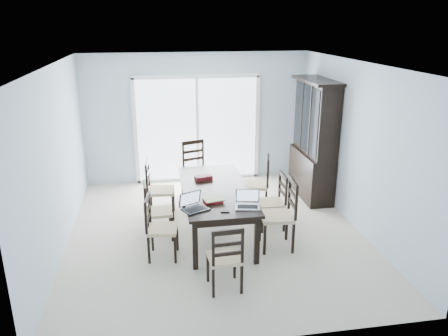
# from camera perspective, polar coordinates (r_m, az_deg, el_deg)

# --- Properties ---
(floor) EXTENTS (5.00, 5.00, 0.00)m
(floor) POSITION_cam_1_polar(r_m,az_deg,el_deg) (6.97, -1.11, -8.41)
(floor) COLOR beige
(floor) RESTS_ON ground
(ceiling) EXTENTS (5.00, 5.00, 0.00)m
(ceiling) POSITION_cam_1_polar(r_m,az_deg,el_deg) (6.22, -1.26, 13.40)
(ceiling) COLOR white
(ceiling) RESTS_ON back_wall
(back_wall) EXTENTS (4.50, 0.02, 2.60)m
(back_wall) POSITION_cam_1_polar(r_m,az_deg,el_deg) (8.88, -3.54, 6.50)
(back_wall) COLOR #ADC0CE
(back_wall) RESTS_ON floor
(wall_left) EXTENTS (0.02, 5.00, 2.60)m
(wall_left) POSITION_cam_1_polar(r_m,az_deg,el_deg) (6.56, -21.02, 0.81)
(wall_left) COLOR #ADC0CE
(wall_left) RESTS_ON floor
(wall_right) EXTENTS (0.02, 5.00, 2.60)m
(wall_right) POSITION_cam_1_polar(r_m,az_deg,el_deg) (7.14, 17.00, 2.65)
(wall_right) COLOR #ADC0CE
(wall_right) RESTS_ON floor
(balcony) EXTENTS (4.50, 2.00, 0.10)m
(balcony) POSITION_cam_1_polar(r_m,az_deg,el_deg) (10.20, -3.99, 0.24)
(balcony) COLOR gray
(balcony) RESTS_ON ground
(railing) EXTENTS (4.50, 0.06, 1.10)m
(railing) POSITION_cam_1_polar(r_m,az_deg,el_deg) (10.99, -4.58, 4.85)
(railing) COLOR #99999E
(railing) RESTS_ON balcony
(dining_table) EXTENTS (1.00, 2.20, 0.75)m
(dining_table) POSITION_cam_1_polar(r_m,az_deg,el_deg) (6.69, -1.14, -3.28)
(dining_table) COLOR black
(dining_table) RESTS_ON floor
(china_hutch) EXTENTS (0.50, 1.38, 2.20)m
(china_hutch) POSITION_cam_1_polar(r_m,az_deg,el_deg) (8.21, 11.66, 3.48)
(china_hutch) COLOR black
(china_hutch) RESTS_ON floor
(sliding_door) EXTENTS (2.52, 0.05, 2.18)m
(sliding_door) POSITION_cam_1_polar(r_m,az_deg,el_deg) (8.91, -3.50, 5.12)
(sliding_door) COLOR silver
(sliding_door) RESTS_ON floor
(chair_left_near) EXTENTS (0.46, 0.45, 1.06)m
(chair_left_near) POSITION_cam_1_polar(r_m,az_deg,el_deg) (6.13, -8.90, -6.82)
(chair_left_near) COLOR black
(chair_left_near) RESTS_ON floor
(chair_left_mid) EXTENTS (0.42, 0.41, 1.04)m
(chair_left_mid) POSITION_cam_1_polar(r_m,az_deg,el_deg) (6.66, -9.33, -4.76)
(chair_left_mid) COLOR black
(chair_left_mid) RESTS_ON floor
(chair_left_far) EXTENTS (0.48, 0.46, 1.14)m
(chair_left_far) POSITION_cam_1_polar(r_m,az_deg,el_deg) (7.37, -9.02, -1.95)
(chair_left_far) COLOR black
(chair_left_far) RESTS_ON floor
(chair_right_near) EXTENTS (0.50, 0.49, 1.21)m
(chair_right_near) POSITION_cam_1_polar(r_m,az_deg,el_deg) (6.35, 7.87, -5.04)
(chair_right_near) COLOR black
(chair_right_near) RESTS_ON floor
(chair_right_mid) EXTENTS (0.40, 0.39, 1.04)m
(chair_right_mid) POSITION_cam_1_polar(r_m,az_deg,el_deg) (6.97, 6.86, -3.55)
(chair_right_mid) COLOR black
(chair_right_mid) RESTS_ON floor
(chair_right_far) EXTENTS (0.54, 0.53, 1.14)m
(chair_right_far) POSITION_cam_1_polar(r_m,az_deg,el_deg) (7.56, 4.89, -1.24)
(chair_right_far) COLOR black
(chair_right_far) RESTS_ON floor
(chair_end_near) EXTENTS (0.41, 0.42, 1.03)m
(chair_end_near) POSITION_cam_1_polar(r_m,az_deg,el_deg) (5.32, 0.25, -10.94)
(chair_end_near) COLOR black
(chair_end_near) RESTS_ON floor
(chair_end_far) EXTENTS (0.58, 0.58, 1.20)m
(chair_end_far) POSITION_cam_1_polar(r_m,az_deg,el_deg) (8.24, -3.72, 0.73)
(chair_end_far) COLOR black
(chair_end_far) RESTS_ON floor
(laptop_dark) EXTENTS (0.41, 0.36, 0.23)m
(laptop_dark) POSITION_cam_1_polar(r_m,az_deg,el_deg) (5.90, -3.75, -5.00)
(laptop_dark) COLOR black
(laptop_dark) RESTS_ON dining_table
(laptop_silver) EXTENTS (0.37, 0.29, 0.23)m
(laptop_silver) POSITION_cam_1_polar(r_m,az_deg,el_deg) (5.98, 3.11, -4.69)
(laptop_silver) COLOR #BCBCBE
(laptop_silver) RESTS_ON dining_table
(book_stack) EXTENTS (0.33, 0.28, 0.05)m
(book_stack) POSITION_cam_1_polar(r_m,az_deg,el_deg) (6.18, -1.42, -4.18)
(book_stack) COLOR maroon
(book_stack) RESTS_ON dining_table
(cell_phone) EXTENTS (0.13, 0.07, 0.01)m
(cell_phone) POSITION_cam_1_polar(r_m,az_deg,el_deg) (5.86, 0.14, -5.70)
(cell_phone) COLOR black
(cell_phone) RESTS_ON dining_table
(game_box) EXTENTS (0.30, 0.19, 0.07)m
(game_box) POSITION_cam_1_polar(r_m,az_deg,el_deg) (7.00, -2.69, -1.28)
(game_box) COLOR #470E13
(game_box) RESTS_ON dining_table
(hot_tub) EXTENTS (2.08, 1.90, 0.99)m
(hot_tub) POSITION_cam_1_polar(r_m,az_deg,el_deg) (10.11, -6.19, 3.27)
(hot_tub) COLOR brown
(hot_tub) RESTS_ON balcony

